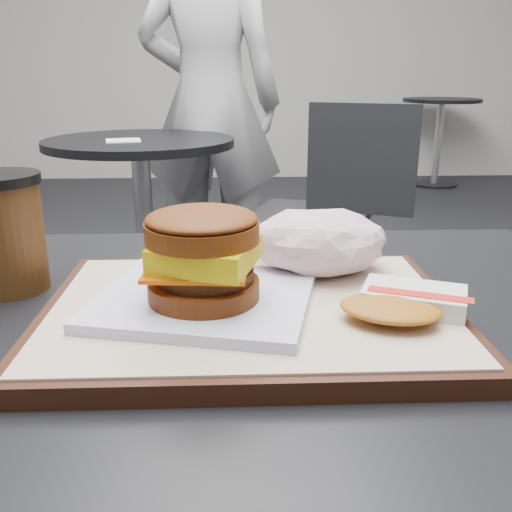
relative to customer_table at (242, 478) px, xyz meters
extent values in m
cube|color=silver|center=(0.00, 5.00, 0.92)|extent=(8.00, 0.10, 3.00)
cube|color=black|center=(0.00, 0.00, 0.17)|extent=(0.80, 0.60, 0.04)
cube|color=black|center=(0.01, -0.01, 0.19)|extent=(0.38, 0.28, 0.02)
cube|color=beige|center=(0.01, -0.01, 0.20)|extent=(0.36, 0.26, 0.00)
cube|color=white|center=(-0.03, -0.01, 0.21)|extent=(0.22, 0.21, 0.01)
cylinder|color=#602B0D|center=(-0.03, -0.02, 0.22)|extent=(0.12, 0.12, 0.02)
cylinder|color=#351608|center=(-0.03, -0.02, 0.24)|extent=(0.10, 0.10, 0.01)
cube|color=#EB6108|center=(-0.04, -0.02, 0.25)|extent=(0.10, 0.10, 0.00)
cube|color=yellow|center=(-0.03, -0.02, 0.26)|extent=(0.10, 0.10, 0.02)
cylinder|color=brown|center=(-0.03, -0.02, 0.28)|extent=(0.12, 0.12, 0.02)
ellipsoid|color=brown|center=(-0.03, -0.02, 0.29)|extent=(0.12, 0.12, 0.02)
cube|color=silver|center=(0.16, -0.03, 0.21)|extent=(0.10, 0.08, 0.02)
cube|color=red|center=(0.16, -0.04, 0.22)|extent=(0.09, 0.05, 0.00)
ellipsoid|color=#C4771F|center=(0.13, -0.06, 0.22)|extent=(0.10, 0.09, 0.01)
cylinder|color=#42250F|center=(-0.25, 0.09, 0.24)|extent=(0.08, 0.08, 0.12)
cylinder|color=black|center=(-0.35, 1.65, -0.57)|extent=(0.44, 0.44, 0.02)
cylinder|color=#A5A5AA|center=(-0.35, 1.65, -0.21)|extent=(0.07, 0.07, 0.70)
cylinder|color=black|center=(-0.35, 1.65, 0.15)|extent=(0.70, 0.70, 0.03)
cube|color=white|center=(-0.39, 1.58, 0.17)|extent=(0.14, 0.14, 0.00)
cylinder|color=#A1A0A5|center=(0.28, 1.57, -0.36)|extent=(0.06, 0.06, 0.44)
cube|color=black|center=(0.28, 1.57, -0.12)|extent=(0.54, 0.54, 0.04)
cube|color=black|center=(0.47, 1.57, 0.10)|extent=(0.38, 0.17, 0.40)
imported|color=#B9B9BD|center=(-0.10, 2.07, 0.27)|extent=(0.69, 0.52, 1.72)
cylinder|color=black|center=(1.80, 4.50, -0.57)|extent=(0.40, 0.40, 0.02)
cylinder|color=#A5A5AA|center=(1.80, 4.50, -0.21)|extent=(0.06, 0.06, 0.70)
cylinder|color=black|center=(1.80, 4.50, 0.15)|extent=(0.66, 0.66, 0.03)
camera|label=1|loc=(-0.01, -0.50, 0.41)|focal=40.00mm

